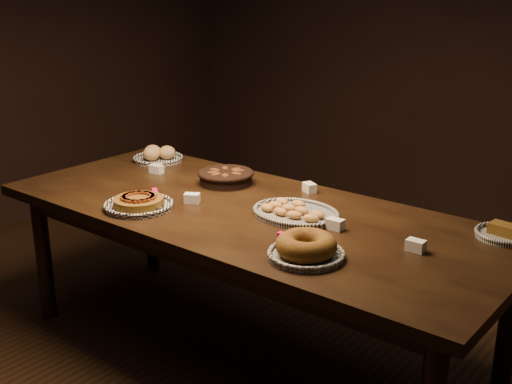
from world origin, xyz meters
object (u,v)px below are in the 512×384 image
Objects in this scene: buffet_table at (248,224)px; bundt_cake_plate at (306,248)px; madeleine_platter at (295,212)px; apple_tart_plate at (139,203)px.

bundt_cake_plate is (0.51, -0.28, 0.11)m from buffet_table.
bundt_cake_plate reaches higher than buffet_table.
madeleine_platter is at bearing 140.47° from bundt_cake_plate.
buffet_table is 7.11× the size of apple_tart_plate.
apple_tart_plate reaches higher than madeleine_platter.
bundt_cake_plate is at bearing -26.23° from madeleine_platter.
buffet_table is at bearing 16.22° from apple_tart_plate.
buffet_table is 0.24m from madeleine_platter.
bundt_cake_plate reaches higher than madeleine_platter.
apple_tart_plate is at bearing -169.20° from bundt_cake_plate.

